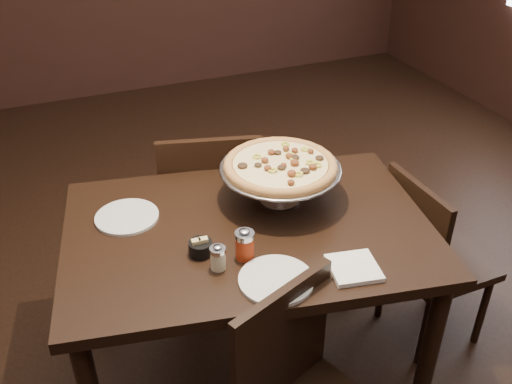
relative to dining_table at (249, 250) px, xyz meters
name	(u,v)px	position (x,y,z in m)	size (l,w,h in m)	color
room	(268,70)	(0.10, 0.08, 0.67)	(6.04, 7.04, 2.84)	black
dining_table	(249,250)	(0.00, 0.00, 0.00)	(1.48, 1.12, 0.84)	black
pizza_stand	(280,166)	(0.18, 0.12, 0.27)	(0.47, 0.47, 0.19)	#B0B0B7
parmesan_shaker	(218,258)	(-0.18, -0.18, 0.16)	(0.05, 0.05, 0.09)	beige
pepper_flake_shaker	(245,244)	(-0.08, -0.16, 0.17)	(0.07, 0.07, 0.12)	maroon
packet_caddy	(200,247)	(-0.21, -0.09, 0.14)	(0.08, 0.08, 0.06)	black
napkin_stack	(354,268)	(0.23, -0.36, 0.12)	(0.16, 0.16, 0.02)	white
plate_left	(127,217)	(-0.41, 0.22, 0.12)	(0.24, 0.24, 0.01)	silver
plate_near	(276,280)	(-0.03, -0.32, 0.12)	(0.25, 0.25, 0.01)	silver
serving_spatula	(304,186)	(0.20, -0.04, 0.26)	(0.17, 0.17, 0.02)	#B0B0B7
chair_far	(211,210)	(0.04, 0.59, -0.19)	(0.56, 0.56, 0.98)	black
chair_side	(429,255)	(0.84, -0.04, -0.25)	(0.41, 0.41, 0.87)	black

